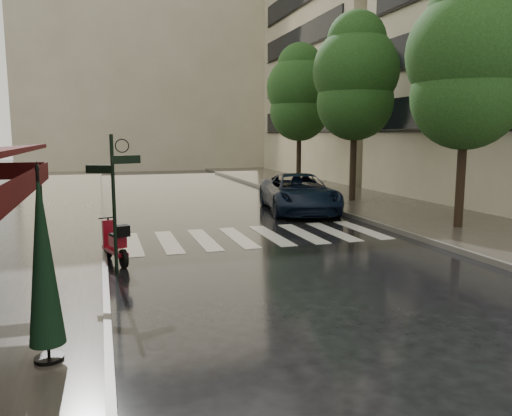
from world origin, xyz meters
TOP-DOWN VIEW (x-y plane):
  - ground at (0.00, 0.00)m, footprint 120.00×120.00m
  - sidewalk_near at (-4.50, 12.00)m, footprint 6.00×60.00m
  - sidewalk_far at (10.25, 12.00)m, footprint 5.50×60.00m
  - curb_near at (-1.45, 12.00)m, footprint 0.12×60.00m
  - curb_far at (7.45, 12.00)m, footprint 0.12×60.00m
  - crosswalk at (2.98, 6.00)m, footprint 7.85×3.20m
  - signpost at (-1.19, 3.00)m, footprint 1.17×0.29m
  - haussmann_far at (16.50, 26.00)m, footprint 8.00×16.00m
  - backdrop_building at (3.00, 38.00)m, footprint 22.00×6.00m
  - tree_near at (9.60, 5.00)m, footprint 3.80×3.80m
  - tree_mid at (9.50, 12.00)m, footprint 3.80×3.80m
  - tree_far at (9.70, 19.00)m, footprint 3.80×3.80m
  - scooter at (-1.18, 3.94)m, footprint 0.71×1.56m
  - parked_car at (6.13, 10.21)m, footprint 3.43×5.85m
  - parasol_front at (-2.21, -1.50)m, footprint 0.46×0.46m

SIDE VIEW (x-z plane):
  - ground at x=0.00m, z-range 0.00..0.00m
  - crosswalk at x=2.98m, z-range 0.00..0.01m
  - sidewalk_near at x=-4.50m, z-range 0.00..0.12m
  - sidewalk_far at x=10.25m, z-range 0.00..0.12m
  - curb_near at x=-1.45m, z-range -0.01..0.15m
  - curb_far at x=7.45m, z-range -0.01..0.15m
  - scooter at x=-1.18m, z-range -0.04..1.02m
  - parked_car at x=6.13m, z-range 0.00..1.53m
  - parasol_front at x=-2.21m, z-range 0.22..2.81m
  - signpost at x=-1.19m, z-range 0.28..3.38m
  - tree_near at x=9.60m, z-range 1.33..9.31m
  - tree_far at x=9.70m, z-range 1.37..9.54m
  - tree_mid at x=9.50m, z-range 1.42..9.76m
  - haussmann_far at x=16.50m, z-range 0.00..18.50m
  - backdrop_building at x=3.00m, z-range 0.00..20.00m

